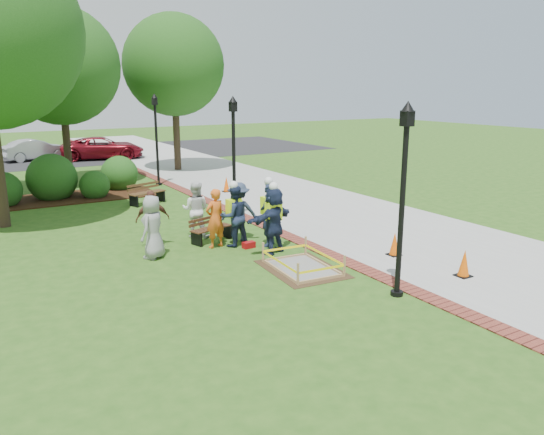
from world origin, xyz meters
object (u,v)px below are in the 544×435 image
bench_near (211,234)px  lamp_near (403,186)px  hivis_worker_c (234,214)px  hivis_worker_a (274,218)px  wet_concrete_pad (302,261)px  hivis_worker_b (269,212)px  cone_front (464,264)px

bench_near → lamp_near: bearing=-73.5°
lamp_near → hivis_worker_c: size_ratio=2.21×
hivis_worker_a → hivis_worker_c: bearing=119.5°
bench_near → wet_concrete_pad: bearing=-75.0°
lamp_near → hivis_worker_a: (-0.75, 4.12, -1.49)m
bench_near → hivis_worker_b: 1.93m
cone_front → lamp_near: 3.10m
wet_concrete_pad → cone_front: bearing=-39.0°
hivis_worker_b → hivis_worker_c: bearing=151.9°
lamp_near → hivis_worker_b: size_ratio=2.09×
lamp_near → hivis_worker_c: (-1.40, 5.26, -1.52)m
wet_concrete_pad → hivis_worker_a: hivis_worker_a is taller
cone_front → bench_near: bearing=123.9°
hivis_worker_a → wet_concrete_pad: bearing=-93.6°
lamp_near → hivis_worker_b: (-0.51, 4.79, -1.48)m
bench_near → lamp_near: lamp_near is taller
cone_front → hivis_worker_c: (-3.63, 5.22, 0.62)m
bench_near → cone_front: (4.02, -5.99, 0.10)m
hivis_worker_b → hivis_worker_a: bearing=-109.3°
wet_concrete_pad → lamp_near: size_ratio=0.57×
cone_front → lamp_near: (-2.23, -0.04, 2.14)m
bench_near → hivis_worker_c: bearing=-62.9°
bench_near → hivis_worker_a: 2.30m
hivis_worker_b → hivis_worker_c: (-0.88, 0.47, -0.05)m
hivis_worker_a → hivis_worker_c: 1.31m
lamp_near → hivis_worker_a: lamp_near is taller
hivis_worker_c → lamp_near: bearing=-75.1°
bench_near → lamp_near: size_ratio=0.34×
cone_front → wet_concrete_pad: bearing=141.0°
bench_near → cone_front: bearing=-56.1°
cone_front → hivis_worker_a: size_ratio=0.35×
hivis_worker_b → lamp_near: bearing=-83.9°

